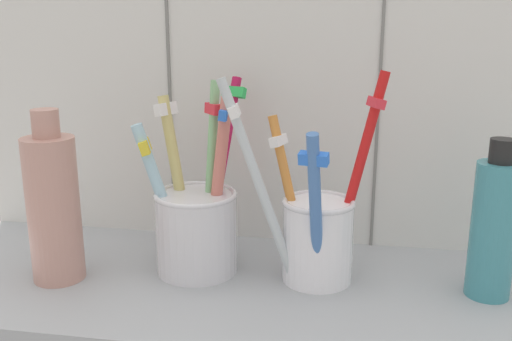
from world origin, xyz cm
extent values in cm
cube|color=#9EA3A8|center=(0.00, 0.00, 1.00)|extent=(64.00, 22.00, 2.00)
cube|color=silver|center=(0.00, 12.00, 22.50)|extent=(64.00, 2.00, 45.00)
cube|color=gray|center=(-10.67, 10.90, 22.50)|extent=(0.30, 0.20, 45.00)
cube|color=gray|center=(10.67, 10.90, 22.50)|extent=(0.30, 0.20, 45.00)
cylinder|color=silver|center=(-5.61, 1.89, 5.74)|extent=(7.53, 7.53, 7.49)
torus|color=silver|center=(-5.61, 1.89, 9.49)|extent=(7.66, 7.66, 0.50)
cylinder|color=#85C184|center=(-4.45, 3.08, 11.06)|extent=(2.22, 2.06, 17.39)
cube|color=#E5333F|center=(-4.11, 3.37, 17.16)|extent=(2.03, 2.15, 1.00)
cylinder|color=#D0C274|center=(-7.66, 3.27, 10.29)|extent=(4.11, 2.73, 15.98)
cube|color=white|center=(-8.76, 3.81, 16.96)|extent=(1.93, 2.50, 1.28)
cylinder|color=#B81647|center=(-4.06, 5.59, 10.92)|extent=(3.17, 7.37, 17.37)
cube|color=green|center=(-3.25, 8.11, 18.09)|extent=(2.55, 1.74, 1.21)
cylinder|color=#A5D2E5|center=(-8.48, 1.01, 9.23)|extent=(5.05, 2.32, 13.95)
cube|color=yellow|center=(-9.74, 0.66, 14.08)|extent=(1.62, 2.50, 1.33)
cylinder|color=#D57568|center=(-3.60, 2.26, 10.40)|extent=(3.05, 1.08, 16.14)
cube|color=blue|center=(-2.83, 2.26, 16.90)|extent=(0.79, 2.25, 0.98)
cylinder|color=white|center=(5.61, 1.89, 5.69)|extent=(6.29, 6.29, 7.37)
torus|color=silver|center=(5.61, 1.89, 9.37)|extent=(6.48, 6.48, 0.50)
cylinder|color=orange|center=(3.06, 2.16, 9.61)|extent=(4.52, 2.08, 14.63)
cube|color=white|center=(1.90, 2.51, 14.65)|extent=(1.57, 2.38, 1.05)
cylinder|color=red|center=(8.76, 2.59, 11.58)|extent=(5.17, 2.54, 18.57)
cube|color=#E5333F|center=(10.15, 3.08, 18.11)|extent=(1.71, 2.38, 1.00)
cylinder|color=#4674B8|center=(5.59, -1.58, 9.45)|extent=(1.82, 4.50, 14.33)
cube|color=blue|center=(5.37, -2.70, 14.42)|extent=(2.50, 1.48, 1.12)
cylinder|color=silver|center=(0.59, 0.34, 11.35)|extent=(7.20, 1.46, 18.17)
cube|color=white|center=(-1.50, 0.15, 17.55)|extent=(1.13, 2.23, 1.14)
cylinder|color=tan|center=(-17.62, -1.83, 8.56)|extent=(4.62, 4.62, 13.13)
cylinder|color=tan|center=(-17.62, -1.83, 16.35)|extent=(2.33, 2.33, 2.45)
cylinder|color=teal|center=(20.25, 1.31, 7.85)|extent=(3.72, 3.72, 11.70)
cylinder|color=black|center=(20.25, 1.31, 14.70)|extent=(2.05, 2.05, 2.00)
camera|label=1|loc=(8.34, -46.38, 25.15)|focal=40.26mm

